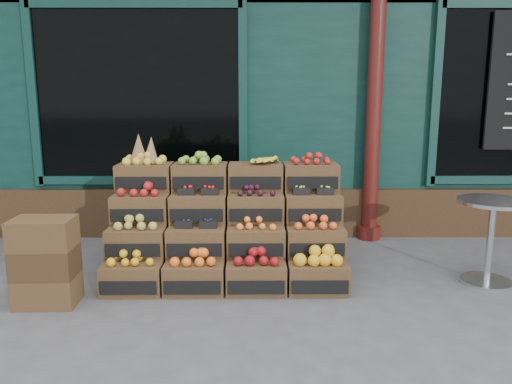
{
  "coord_description": "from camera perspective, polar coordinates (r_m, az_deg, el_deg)",
  "views": [
    {
      "loc": [
        -0.22,
        -3.9,
        1.75
      ],
      "look_at": [
        -0.2,
        0.7,
        0.85
      ],
      "focal_mm": 35.0,
      "sensor_mm": 36.0,
      "label": 1
    }
  ],
  "objects": [
    {
      "name": "ground",
      "position": [
        4.28,
        2.78,
        -13.07
      ],
      "size": [
        60.0,
        60.0,
        0.0
      ],
      "primitive_type": "plane",
      "color": "#4D4D50",
      "rests_on": "ground"
    },
    {
      "name": "shop_facade",
      "position": [
        9.04,
        1.22,
        15.17
      ],
      "size": [
        12.0,
        6.24,
        4.8
      ],
      "color": "#0E2F2A",
      "rests_on": "ground"
    },
    {
      "name": "crate_display",
      "position": [
        4.91,
        -3.36,
        -4.61
      ],
      "size": [
        2.21,
        1.08,
        1.38
      ],
      "rotation": [
        0.0,
        0.0,
        0.01
      ],
      "color": "#4F361F",
      "rests_on": "ground"
    },
    {
      "name": "spare_crates",
      "position": [
        4.57,
        -22.92,
        -7.37
      ],
      "size": [
        0.51,
        0.36,
        0.75
      ],
      "rotation": [
        0.0,
        0.0,
        0.02
      ],
      "color": "#4F361F",
      "rests_on": "ground"
    },
    {
      "name": "bistro_table",
      "position": [
        5.12,
        25.25,
        -4.14
      ],
      "size": [
        0.64,
        0.64,
        0.81
      ],
      "rotation": [
        0.0,
        0.0,
        0.29
      ],
      "color": "#AEB1B5",
      "rests_on": "ground"
    },
    {
      "name": "shopkeeper",
      "position": [
        6.75,
        -8.3,
        3.63
      ],
      "size": [
        0.66,
        0.44,
        1.78
      ],
      "primitive_type": "imported",
      "rotation": [
        0.0,
        0.0,
        3.16
      ],
      "color": "#19592F",
      "rests_on": "ground"
    }
  ]
}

